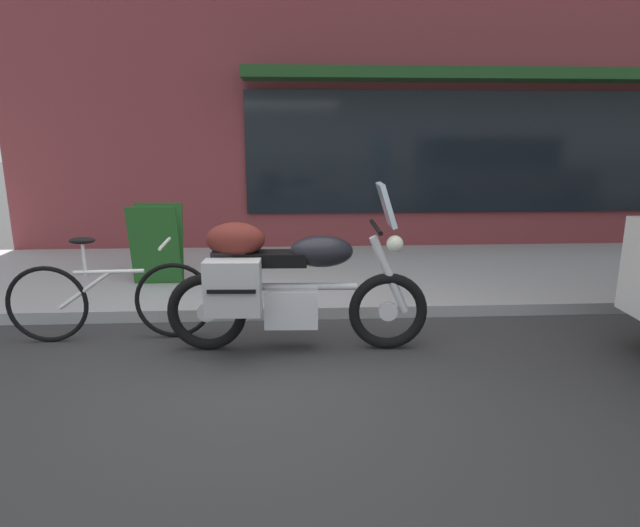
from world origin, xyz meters
name	(u,v)px	position (x,y,z in m)	size (l,w,h in m)	color
ground_plane	(267,371)	(0.00, 0.00, 0.00)	(80.00, 80.00, 0.00)	#323232
touring_motorcycle	(282,281)	(0.12, 0.41, 0.61)	(2.19, 0.63, 1.41)	black
parked_bicycle	(111,299)	(-1.40, 0.74, 0.38)	(1.77, 0.48, 0.94)	black
sandwich_board_sign	(157,244)	(-1.34, 2.23, 0.58)	(0.55, 0.41, 0.91)	#1E511E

